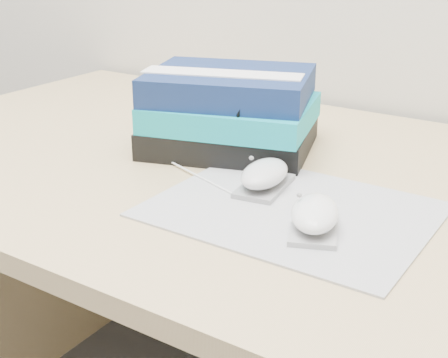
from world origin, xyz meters
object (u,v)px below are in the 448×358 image
Objects in this scene: mouse_front at (315,215)px; pouch at (237,119)px; desk at (317,294)px; mouse_rear at (264,176)px; book_stack at (230,111)px.

mouse_front is 0.30m from pouch.
desk is at bearing 111.13° from mouse_front.
mouse_front is (0.08, -0.22, 0.26)m from desk.
pouch is at bearing 136.31° from mouse_rear.
mouse_rear is at bearing -42.59° from book_stack.
book_stack is at bearing 140.78° from mouse_front.
desk is at bearing 10.15° from pouch.
desk is 5.02× the size of book_stack.
mouse_rear is 0.14m from mouse_front.
mouse_rear is at bearing -103.10° from desk.
mouse_front is at bearing -68.87° from desk.
desk is at bearing 3.09° from book_stack.
mouse_rear reaches higher than desk.
book_stack reaches higher than pouch.
mouse_front reaches higher than desk.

